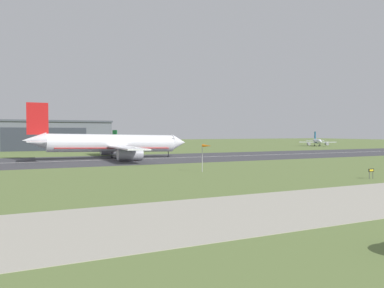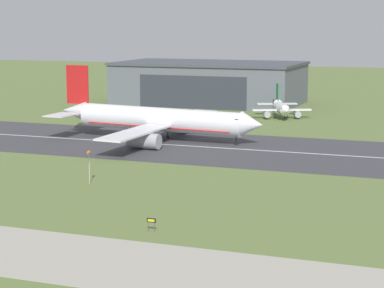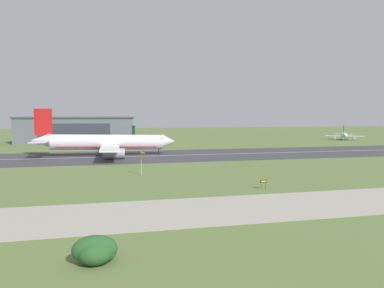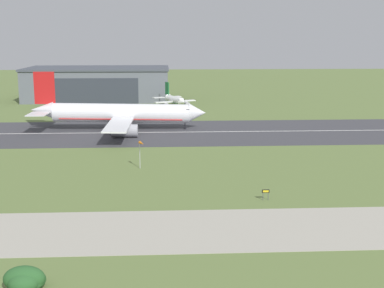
% 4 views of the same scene
% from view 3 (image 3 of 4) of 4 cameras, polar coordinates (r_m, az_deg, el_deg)
% --- Properties ---
extents(ground_plane, '(742.72, 742.72, 0.00)m').
position_cam_3_polar(ground_plane, '(83.12, -4.82, -6.01)').
color(ground_plane, olive).
extents(runway_strip, '(502.72, 42.71, 0.06)m').
position_cam_3_polar(runway_strip, '(138.45, -8.38, -1.87)').
color(runway_strip, '#3D3D42').
rests_on(runway_strip, ground_plane).
extents(runway_centreline, '(452.45, 0.70, 0.01)m').
position_cam_3_polar(runway_centreline, '(138.44, -8.38, -1.85)').
color(runway_centreline, silver).
rests_on(runway_centreline, runway_strip).
extents(taxiway_road, '(377.04, 17.63, 0.05)m').
position_cam_3_polar(taxiway_road, '(59.26, -1.10, -10.21)').
color(taxiway_road, '#A8A393').
rests_on(taxiway_road, ground_plane).
extents(hangar_building, '(62.61, 35.38, 14.30)m').
position_cam_3_polar(hangar_building, '(224.71, -17.18, 2.18)').
color(hangar_building, slate).
rests_on(hangar_building, ground_plane).
extents(airplane_landing, '(52.53, 56.68, 17.41)m').
position_cam_3_polar(airplane_landing, '(143.23, -12.86, 0.20)').
color(airplane_landing, white).
rests_on(airplane_landing, ground_plane).
extents(airplane_parked_west, '(17.58, 19.00, 9.64)m').
position_cam_3_polar(airplane_parked_west, '(194.33, -7.91, 0.79)').
color(airplane_parked_west, white).
rests_on(airplane_parked_west, ground_plane).
extents(airplane_parked_centre, '(20.32, 17.59, 9.09)m').
position_cam_3_polar(airplane_parked_centre, '(246.79, 22.20, 1.23)').
color(airplane_parked_centre, silver).
rests_on(airplane_parked_centre, ground_plane).
extents(shrub_clump, '(4.56, 4.44, 2.89)m').
position_cam_3_polar(shrub_clump, '(40.54, -14.36, -15.55)').
color(shrub_clump, '#285628').
rests_on(shrub_clump, ground_plane).
extents(windsock_pole, '(1.45, 2.66, 5.95)m').
position_cam_3_polar(windsock_pole, '(93.45, -7.41, -1.57)').
color(windsock_pole, '#B7B7BC').
rests_on(windsock_pole, ground_plane).
extents(runway_sign, '(1.30, 0.13, 1.87)m').
position_cam_3_polar(runway_sign, '(77.78, 10.84, -5.76)').
color(runway_sign, '#4C4C51').
rests_on(runway_sign, ground_plane).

